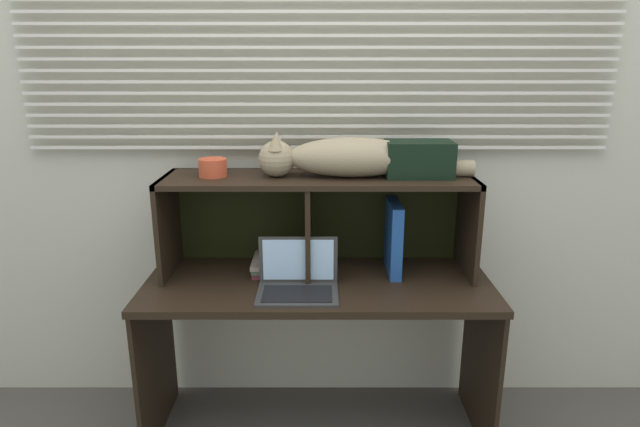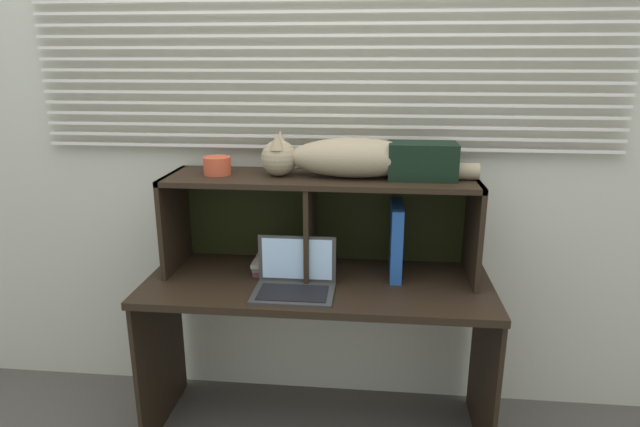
# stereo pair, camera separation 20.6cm
# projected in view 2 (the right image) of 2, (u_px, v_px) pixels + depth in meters

# --- Properties ---
(back_panel_with_blinds) EXTENTS (4.40, 0.08, 2.50)m
(back_panel_with_blinds) POSITION_uv_depth(u_px,v_px,m) (325.00, 135.00, 2.35)
(back_panel_with_blinds) COLOR beige
(back_panel_with_blinds) RESTS_ON ground
(desk) EXTENTS (1.41, 0.56, 0.71)m
(desk) POSITION_uv_depth(u_px,v_px,m) (318.00, 311.00, 2.23)
(desk) COLOR black
(desk) RESTS_ON ground
(hutch_shelf_unit) EXTENTS (1.27, 0.34, 0.41)m
(hutch_shelf_unit) POSITION_uv_depth(u_px,v_px,m) (320.00, 204.00, 2.24)
(hutch_shelf_unit) COLOR black
(hutch_shelf_unit) RESTS_ON desk
(cat) EXTENTS (0.87, 0.19, 0.18)m
(cat) POSITION_uv_depth(u_px,v_px,m) (346.00, 158.00, 2.14)
(cat) COLOR gray
(cat) RESTS_ON hutch_shelf_unit
(laptop) EXTENTS (0.31, 0.22, 0.20)m
(laptop) POSITION_uv_depth(u_px,v_px,m) (295.00, 280.00, 2.09)
(laptop) COLOR #323232
(laptop) RESTS_ON desk
(binder_upright) EXTENTS (0.05, 0.24, 0.30)m
(binder_upright) POSITION_uv_depth(u_px,v_px,m) (396.00, 240.00, 2.22)
(binder_upright) COLOR #1E4997
(binder_upright) RESTS_ON desk
(book_stack) EXTENTS (0.15, 0.21, 0.06)m
(book_stack) POSITION_uv_depth(u_px,v_px,m) (274.00, 263.00, 2.30)
(book_stack) COLOR brown
(book_stack) RESTS_ON desk
(small_basket) EXTENTS (0.11, 0.11, 0.07)m
(small_basket) POSITION_uv_depth(u_px,v_px,m) (217.00, 166.00, 2.21)
(small_basket) COLOR #BF472B
(small_basket) RESTS_ON hutch_shelf_unit
(storage_box) EXTENTS (0.27, 0.16, 0.14)m
(storage_box) POSITION_uv_depth(u_px,v_px,m) (422.00, 161.00, 2.12)
(storage_box) COLOR black
(storage_box) RESTS_ON hutch_shelf_unit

